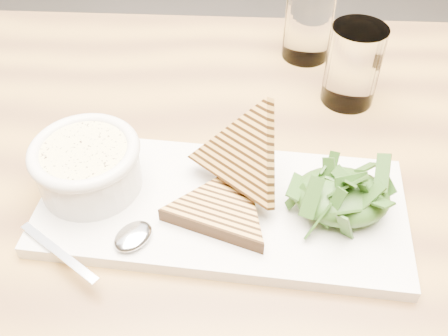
# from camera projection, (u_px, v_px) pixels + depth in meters

# --- Properties ---
(table_top) EXTENTS (1.32, 0.91, 0.04)m
(table_top) POSITION_uv_depth(u_px,v_px,m) (313.00, 210.00, 0.60)
(table_top) COLOR olive
(table_top) RESTS_ON ground
(table_leg_bl) EXTENTS (0.06, 0.06, 0.72)m
(table_leg_bl) POSITION_uv_depth(u_px,v_px,m) (35.00, 173.00, 1.17)
(table_leg_bl) COLOR olive
(table_leg_bl) RESTS_ON ground
(platter) EXTENTS (0.41, 0.20, 0.02)m
(platter) POSITION_uv_depth(u_px,v_px,m) (222.00, 206.00, 0.56)
(platter) COLOR white
(platter) RESTS_ON table_top
(soup_bowl) EXTENTS (0.11, 0.11, 0.05)m
(soup_bowl) POSITION_uv_depth(u_px,v_px,m) (89.00, 170.00, 0.56)
(soup_bowl) COLOR white
(soup_bowl) RESTS_ON platter
(soup) EXTENTS (0.10, 0.10, 0.01)m
(soup) POSITION_uv_depth(u_px,v_px,m) (84.00, 152.00, 0.54)
(soup) COLOR #FAEB9E
(soup) RESTS_ON soup_bowl
(bowl_rim) EXTENTS (0.12, 0.12, 0.01)m
(bowl_rim) POSITION_uv_depth(u_px,v_px,m) (84.00, 151.00, 0.54)
(bowl_rim) COLOR white
(bowl_rim) RESTS_ON soup_bowl
(sandwich_flat) EXTENTS (0.17, 0.17, 0.02)m
(sandwich_flat) POSITION_uv_depth(u_px,v_px,m) (222.00, 208.00, 0.54)
(sandwich_flat) COLOR gold
(sandwich_flat) RESTS_ON platter
(sandwich_lean) EXTENTS (0.20, 0.20, 0.16)m
(sandwich_lean) POSITION_uv_depth(u_px,v_px,m) (243.00, 155.00, 0.54)
(sandwich_lean) COLOR gold
(sandwich_lean) RESTS_ON sandwich_flat
(salad_base) EXTENTS (0.10, 0.08, 0.04)m
(salad_base) POSITION_uv_depth(u_px,v_px,m) (341.00, 196.00, 0.54)
(salad_base) COLOR black
(salad_base) RESTS_ON platter
(arugula_pile) EXTENTS (0.11, 0.10, 0.05)m
(arugula_pile) POSITION_uv_depth(u_px,v_px,m) (342.00, 192.00, 0.53)
(arugula_pile) COLOR #43732A
(arugula_pile) RESTS_ON platter
(spoon_bowl) EXTENTS (0.05, 0.06, 0.01)m
(spoon_bowl) POSITION_uv_depth(u_px,v_px,m) (133.00, 236.00, 0.52)
(spoon_bowl) COLOR silver
(spoon_bowl) RESTS_ON platter
(spoon_handle) EXTENTS (0.10, 0.07, 0.00)m
(spoon_handle) POSITION_uv_depth(u_px,v_px,m) (58.00, 252.00, 0.50)
(spoon_handle) COLOR silver
(spoon_handle) RESTS_ON platter
(glass_near) EXTENTS (0.07, 0.07, 0.11)m
(glass_near) POSITION_uv_depth(u_px,v_px,m) (353.00, 65.00, 0.68)
(glass_near) COLOR white
(glass_near) RESTS_ON table_top
(glass_far) EXTENTS (0.07, 0.07, 0.11)m
(glass_far) POSITION_uv_depth(u_px,v_px,m) (308.00, 23.00, 0.76)
(glass_far) COLOR white
(glass_far) RESTS_ON table_top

